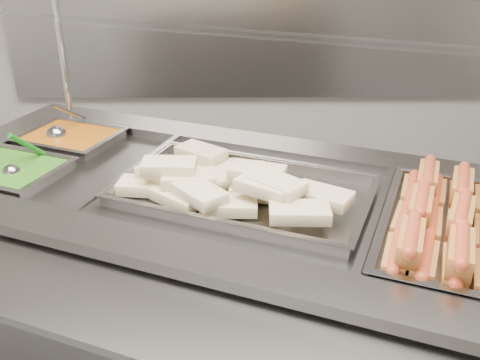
{
  "coord_description": "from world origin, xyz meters",
  "views": [
    {
      "loc": [
        -0.11,
        -0.9,
        1.63
      ],
      "look_at": [
        -0.09,
        0.49,
        0.95
      ],
      "focal_mm": 40.0,
      "sensor_mm": 36.0,
      "label": 1
    }
  ],
  "objects_px": {
    "serving_spoon": "(15,168)",
    "steam_counter": "(226,310)",
    "pan_hotdogs": "(455,241)",
    "pan_wraps": "(243,196)",
    "sneeze_guard": "(252,40)",
    "ladle": "(58,134)"
  },
  "relations": [
    {
      "from": "serving_spoon",
      "to": "steam_counter",
      "type": "bearing_deg",
      "value": -8.84
    },
    {
      "from": "pan_hotdogs",
      "to": "serving_spoon",
      "type": "relative_size",
      "value": 3.87
    },
    {
      "from": "steam_counter",
      "to": "pan_wraps",
      "type": "relative_size",
      "value": 2.63
    },
    {
      "from": "serving_spoon",
      "to": "pan_wraps",
      "type": "bearing_deg",
      "value": -10.02
    },
    {
      "from": "sneeze_guard",
      "to": "pan_wraps",
      "type": "xyz_separation_m",
      "value": [
        -0.03,
        -0.23,
        -0.41
      ]
    },
    {
      "from": "sneeze_guard",
      "to": "serving_spoon",
      "type": "distance_m",
      "value": 0.83
    },
    {
      "from": "steam_counter",
      "to": "serving_spoon",
      "type": "xyz_separation_m",
      "value": [
        -0.65,
        0.1,
        0.48
      ]
    },
    {
      "from": "pan_wraps",
      "to": "steam_counter",
      "type": "bearing_deg",
      "value": 157.46
    },
    {
      "from": "steam_counter",
      "to": "sneeze_guard",
      "type": "relative_size",
      "value": 1.26
    },
    {
      "from": "steam_counter",
      "to": "pan_wraps",
      "type": "bearing_deg",
      "value": -22.54
    },
    {
      "from": "sneeze_guard",
      "to": "pan_wraps",
      "type": "height_order",
      "value": "sneeze_guard"
    },
    {
      "from": "pan_hotdogs",
      "to": "serving_spoon",
      "type": "height_order",
      "value": "serving_spoon"
    },
    {
      "from": "sneeze_guard",
      "to": "serving_spoon",
      "type": "xyz_separation_m",
      "value": [
        -0.74,
        -0.11,
        -0.37
      ]
    },
    {
      "from": "pan_hotdogs",
      "to": "ladle",
      "type": "xyz_separation_m",
      "value": [
        -1.2,
        0.65,
        0.05
      ]
    },
    {
      "from": "steam_counter",
      "to": "serving_spoon",
      "type": "height_order",
      "value": "serving_spoon"
    },
    {
      "from": "steam_counter",
      "to": "ladle",
      "type": "xyz_separation_m",
      "value": [
        -0.6,
        0.4,
        0.48
      ]
    },
    {
      "from": "pan_wraps",
      "to": "pan_hotdogs",
      "type": "bearing_deg",
      "value": -22.54
    },
    {
      "from": "ladle",
      "to": "serving_spoon",
      "type": "bearing_deg",
      "value": -98.53
    },
    {
      "from": "sneeze_guard",
      "to": "pan_wraps",
      "type": "bearing_deg",
      "value": -97.19
    },
    {
      "from": "steam_counter",
      "to": "pan_hotdogs",
      "type": "relative_size",
      "value": 3.22
    },
    {
      "from": "serving_spoon",
      "to": "sneeze_guard",
      "type": "bearing_deg",
      "value": 8.39
    },
    {
      "from": "ladle",
      "to": "pan_hotdogs",
      "type": "bearing_deg",
      "value": -28.23
    }
  ]
}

